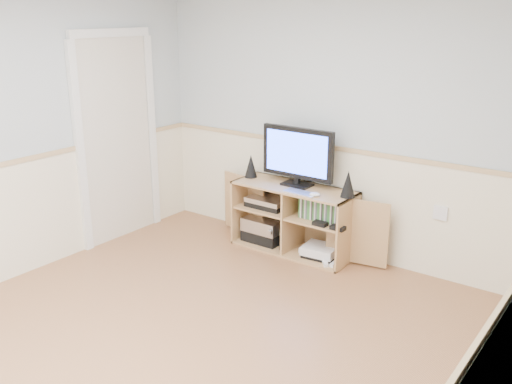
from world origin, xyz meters
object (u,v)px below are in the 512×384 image
at_px(monitor, 298,155).
at_px(keyboard, 301,193).
at_px(media_cabinet, 296,217).
at_px(game_consoles, 320,251).

xyz_separation_m(monitor, keyboard, (0.16, -0.19, -0.30)).
distance_m(media_cabinet, game_consoles, 0.41).
relative_size(media_cabinet, keyboard, 5.81).
distance_m(monitor, keyboard, 0.39).
bearing_deg(game_consoles, monitor, 168.83).
height_order(monitor, keyboard, monitor).
relative_size(monitor, game_consoles, 1.64).
bearing_deg(monitor, game_consoles, -11.17).
bearing_deg(keyboard, media_cabinet, 131.77).
xyz_separation_m(media_cabinet, game_consoles, (0.31, -0.07, -0.26)).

